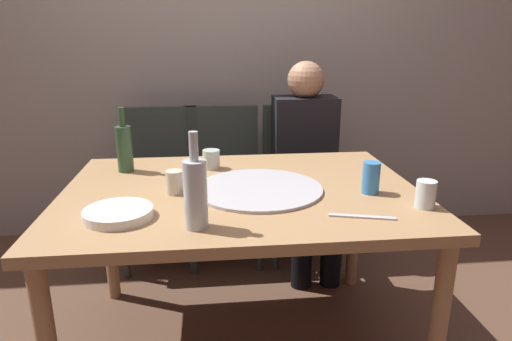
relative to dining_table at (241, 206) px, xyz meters
name	(u,v)px	position (x,y,z in m)	size (l,w,h in m)	color
back_wall	(225,36)	(0.00, 1.33, 0.65)	(6.00, 0.10, 2.60)	gray
dining_table	(241,206)	(0.00, 0.00, 0.00)	(1.39, 1.01, 0.73)	#99754C
pizza_tray	(259,189)	(0.07, -0.03, 0.08)	(0.50, 0.50, 0.01)	#ADADB2
wine_bottle	(195,192)	(-0.17, -0.36, 0.19)	(0.07, 0.07, 0.31)	#B2BCC1
beer_bottle	(124,147)	(-0.49, 0.29, 0.18)	(0.07, 0.07, 0.28)	#2D5133
tumbler_near	(175,182)	(-0.25, -0.03, 0.12)	(0.07, 0.07, 0.09)	beige
tumbler_far	(211,159)	(-0.11, 0.29, 0.12)	(0.08, 0.08, 0.09)	#B7C6BC
wine_glass	(426,194)	(0.63, -0.27, 0.12)	(0.07, 0.07, 0.10)	silver
soda_can	(371,178)	(0.49, -0.11, 0.14)	(0.07, 0.07, 0.12)	#337AC1
plate_stack	(118,213)	(-0.42, -0.25, 0.09)	(0.23, 0.23, 0.03)	white
table_knife	(362,217)	(0.38, -0.34, 0.08)	(0.22, 0.02, 0.01)	#B7B7BC
chair_left	(161,175)	(-0.41, 0.91, -0.14)	(0.44, 0.44, 0.90)	#2D3833
chair_middle	(223,173)	(-0.04, 0.91, -0.14)	(0.44, 0.44, 0.90)	#2D3833
chair_right	(301,170)	(0.43, 0.91, -0.14)	(0.44, 0.44, 0.90)	#2D3833
guest_in_sweater	(307,157)	(0.43, 0.76, -0.01)	(0.36, 0.56, 1.17)	black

